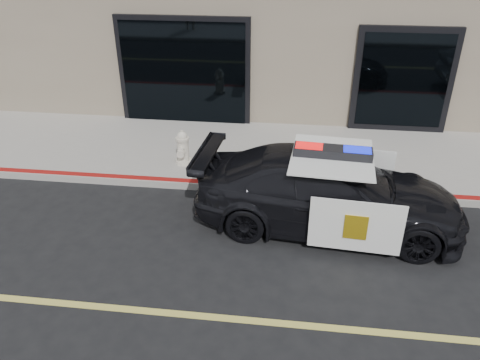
# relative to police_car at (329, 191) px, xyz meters

# --- Properties ---
(ground) EXTENTS (120.00, 120.00, 0.00)m
(ground) POSITION_rel_police_car_xyz_m (-2.58, -2.54, -0.69)
(ground) COLOR black
(ground) RESTS_ON ground
(sidewalk_n) EXTENTS (60.00, 3.50, 0.15)m
(sidewalk_n) POSITION_rel_police_car_xyz_m (-2.58, 2.71, -0.61)
(sidewalk_n) COLOR gray
(sidewalk_n) RESTS_ON ground
(police_car) EXTENTS (2.62, 4.99, 1.54)m
(police_car) POSITION_rel_police_car_xyz_m (0.00, 0.00, 0.00)
(police_car) COLOR black
(police_car) RESTS_ON ground
(fire_hydrant) EXTENTS (0.35, 0.49, 0.78)m
(fire_hydrant) POSITION_rel_police_car_xyz_m (-3.06, 1.83, -0.18)
(fire_hydrant) COLOR beige
(fire_hydrant) RESTS_ON sidewalk_n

